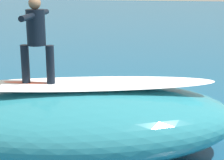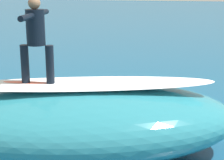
# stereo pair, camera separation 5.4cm
# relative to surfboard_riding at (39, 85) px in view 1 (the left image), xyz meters

# --- Properties ---
(ground_plane) EXTENTS (120.00, 120.00, 0.00)m
(ground_plane) POSITION_rel_surfboard_riding_xyz_m (-1.12, -2.48, -1.55)
(ground_plane) COLOR #145175
(wave_crest) EXTENTS (6.98, 4.92, 1.51)m
(wave_crest) POSITION_rel_surfboard_riding_xyz_m (-0.89, -0.28, -0.79)
(wave_crest) COLOR teal
(wave_crest) RESTS_ON ground_plane
(wave_foam_lip) EXTENTS (5.46, 2.68, 0.08)m
(wave_foam_lip) POSITION_rel_surfboard_riding_xyz_m (-0.89, -0.28, 0.00)
(wave_foam_lip) COLOR white
(wave_foam_lip) RESTS_ON wave_crest
(surfboard_riding) EXTENTS (2.34, 0.82, 0.08)m
(surfboard_riding) POSITION_rel_surfboard_riding_xyz_m (0.00, 0.00, 0.00)
(surfboard_riding) COLOR #E0563D
(surfboard_riding) RESTS_ON wave_crest
(surfer_riding) EXTENTS (0.67, 1.60, 1.69)m
(surfer_riding) POSITION_rel_surfboard_riding_xyz_m (0.00, 0.00, 1.02)
(surfer_riding) COLOR black
(surfer_riding) RESTS_ON surfboard_riding
(surfboard_paddling) EXTENTS (1.52, 2.03, 0.07)m
(surfboard_paddling) POSITION_rel_surfboard_riding_xyz_m (-2.17, -3.63, -1.51)
(surfboard_paddling) COLOR yellow
(surfboard_paddling) RESTS_ON ground_plane
(surfer_paddling) EXTENTS (1.01, 1.51, 0.30)m
(surfer_paddling) POSITION_rel_surfboard_riding_xyz_m (-2.23, -3.52, -1.35)
(surfer_paddling) COLOR black
(surfer_paddling) RESTS_ON surfboard_paddling
(foam_patch_mid) EXTENTS (0.57, 0.63, 0.14)m
(foam_patch_mid) POSITION_rel_surfboard_riding_xyz_m (0.04, -0.60, -1.48)
(foam_patch_mid) COLOR white
(foam_patch_mid) RESTS_ON ground_plane
(foam_patch_far) EXTENTS (0.61, 0.90, 0.17)m
(foam_patch_far) POSITION_rel_surfboard_riding_xyz_m (-1.55, -0.89, -1.46)
(foam_patch_far) COLOR white
(foam_patch_far) RESTS_ON ground_plane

